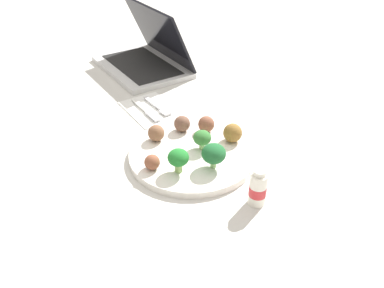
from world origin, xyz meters
TOP-DOWN VIEW (x-y plane):
  - ground_plane at (0.00, 0.00)m, footprint 4.00×4.00m
  - plate at (0.00, 0.00)m, footprint 0.28×0.28m
  - broccoli_floret_back_right at (0.07, 0.01)m, footprint 0.05×0.05m
  - broccoli_floret_front_left at (0.00, 0.03)m, footprint 0.04×0.04m
  - broccoli_floret_mid_left at (0.05, -0.06)m, footprint 0.04×0.04m
  - meatball_front_right at (-0.08, -0.05)m, footprint 0.04×0.04m
  - meatball_front_left at (-0.09, 0.02)m, footprint 0.04×0.04m
  - meatball_center at (0.01, 0.10)m, footprint 0.04×0.04m
  - meatball_back_right at (-0.06, 0.07)m, footprint 0.04×0.04m
  - meatball_near_rim at (0.01, -0.10)m, footprint 0.03×0.03m
  - napkin at (-0.25, 0.01)m, footprint 0.18×0.13m
  - fork at (-0.24, 0.03)m, footprint 0.12×0.03m
  - knife at (-0.24, -0.01)m, footprint 0.15×0.03m
  - yogurt_bottle at (0.19, 0.04)m, footprint 0.03×0.03m
  - laptop at (-0.52, 0.11)m, footprint 0.34×0.25m

SIDE VIEW (x-z plane):
  - ground_plane at x=0.00m, z-range 0.00..0.00m
  - napkin at x=-0.25m, z-range 0.00..0.01m
  - knife at x=-0.24m, z-range 0.00..0.01m
  - fork at x=-0.24m, z-range 0.00..0.01m
  - plate at x=0.00m, z-range 0.00..0.02m
  - meatball_near_rim at x=0.01m, z-range 0.02..0.05m
  - meatball_front_right at x=-0.08m, z-range 0.02..0.05m
  - meatball_front_left at x=-0.09m, z-range 0.02..0.05m
  - meatball_back_right at x=-0.06m, z-range 0.02..0.05m
  - yogurt_bottle at x=0.19m, z-range 0.00..0.08m
  - meatball_center at x=0.01m, z-range 0.02..0.06m
  - laptop at x=-0.52m, z-range -0.06..0.14m
  - broccoli_floret_front_left at x=0.00m, z-range 0.02..0.07m
  - broccoli_floret_mid_left at x=0.05m, z-range 0.02..0.08m
  - broccoli_floret_back_right at x=0.07m, z-range 0.02..0.08m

